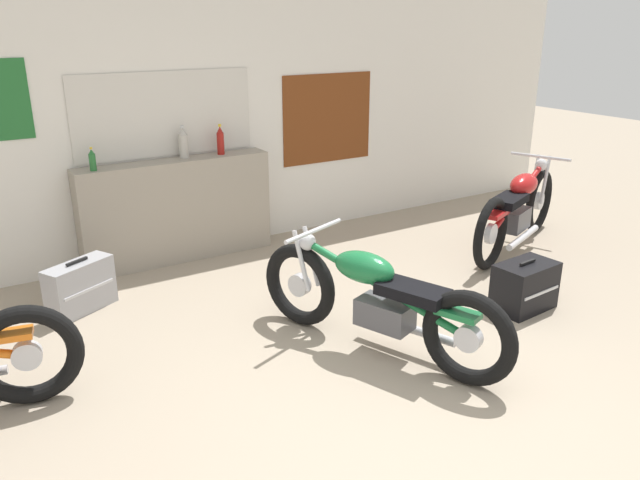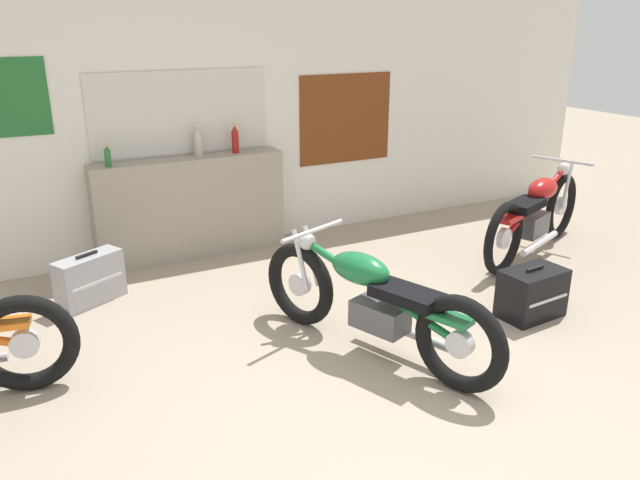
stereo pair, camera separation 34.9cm
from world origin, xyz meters
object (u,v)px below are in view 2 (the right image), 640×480
(motorcycle_red, at_px, (536,214))
(bottle_center, at_px, (235,140))
(hard_case_silver, at_px, (90,279))
(bottle_leftmost, at_px, (108,157))
(hard_case_black, at_px, (532,293))
(bottle_left_center, at_px, (198,142))
(motorcycle_green, at_px, (373,302))

(motorcycle_red, bearing_deg, bottle_center, 148.73)
(hard_case_silver, bearing_deg, bottle_leftmost, 61.87)
(hard_case_black, bearing_deg, bottle_left_center, 125.46)
(bottle_center, xyz_separation_m, hard_case_silver, (-1.59, -0.71, -0.92))
(bottle_left_center, relative_size, motorcycle_green, 0.16)
(bottle_center, height_order, hard_case_silver, bottle_center)
(bottle_center, distance_m, motorcycle_red, 3.09)
(motorcycle_green, relative_size, hard_case_black, 3.67)
(bottle_leftmost, distance_m, hard_case_silver, 1.16)
(motorcycle_red, bearing_deg, bottle_leftmost, 158.40)
(motorcycle_red, bearing_deg, bottle_left_center, 151.36)
(bottle_center, bearing_deg, bottle_left_center, 173.48)
(bottle_center, distance_m, hard_case_silver, 1.97)
(bottle_left_center, bearing_deg, hard_case_silver, -148.44)
(bottle_leftmost, distance_m, hard_case_black, 3.85)
(motorcycle_green, bearing_deg, bottle_left_center, 99.56)
(bottle_leftmost, bearing_deg, hard_case_silver, -118.13)
(motorcycle_red, distance_m, motorcycle_green, 2.68)
(bottle_leftmost, bearing_deg, bottle_center, 2.49)
(bottle_center, height_order, hard_case_black, bottle_center)
(bottle_left_center, xyz_separation_m, bottle_center, (0.36, -0.04, -0.01))
(hard_case_black, relative_size, hard_case_silver, 0.90)
(bottle_leftmost, distance_m, motorcycle_green, 2.86)
(bottle_center, relative_size, motorcycle_red, 0.15)
(hard_case_black, xyz_separation_m, hard_case_silver, (-3.10, 1.89, 0.01))
(motorcycle_red, height_order, hard_case_black, motorcycle_red)
(motorcycle_red, distance_m, hard_case_silver, 4.25)
(bottle_leftmost, bearing_deg, motorcycle_red, -21.60)
(bottle_left_center, bearing_deg, hard_case_black, -54.54)
(bottle_center, bearing_deg, hard_case_black, -59.74)
(motorcycle_green, distance_m, hard_case_silver, 2.45)
(hard_case_silver, bearing_deg, motorcycle_green, -47.37)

